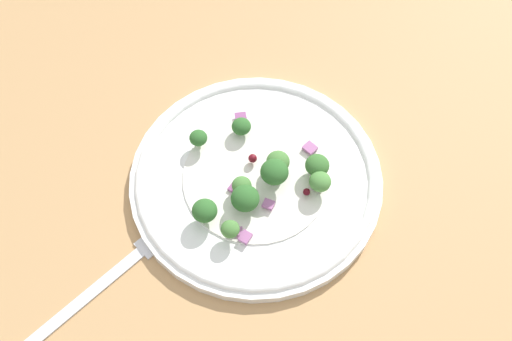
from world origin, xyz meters
TOP-DOWN VIEW (x-y plane):
  - ground_plane at (0.00, 0.00)cm, footprint 180.00×180.00cm
  - plate at (1.84, 0.88)cm, footprint 27.34×27.34cm
  - dressing_pool at (1.84, 0.88)cm, footprint 15.86×15.86cm
  - broccoli_floret_0 at (4.82, -1.42)cm, footprint 2.98×2.98cm
  - broccoli_floret_1 at (-4.06, -3.61)cm, footprint 1.97×1.97cm
  - broccoli_floret_2 at (-4.05, 1.35)cm, footprint 2.15×2.15cm
  - broccoli_floret_3 at (1.84, 3.36)cm, footprint 2.51×2.51cm
  - broccoli_floret_4 at (5.67, 6.57)cm, footprint 2.32×2.32cm
  - broccoli_floret_5 at (7.45, -3.98)cm, footprint 1.94×1.94cm
  - broccoli_floret_6 at (4.65, -5.74)cm, footprint 2.62×2.62cm
  - broccoli_floret_7 at (3.71, 7.09)cm, footprint 2.59×2.59cm
  - broccoli_floret_8 at (3.26, 2.39)cm, footprint 2.97×2.97cm
  - broccoli_floret_9 at (3.10, -1.19)cm, footprint 2.08×2.08cm
  - cranberry_0 at (0.42, 1.18)cm, footprint 0.96×0.96cm
  - cranberry_1 at (5.01, 6.27)cm, footprint 0.80×0.80cm
  - cranberry_2 at (5.81, 5.05)cm, footprint 0.79×0.79cm
  - onion_bit_0 at (0.71, 7.61)cm, footprint 1.72×1.68cm
  - onion_bit_1 at (-5.86, 1.90)cm, footprint 1.34×1.48cm
  - onion_bit_2 at (8.26, -2.69)cm, footprint 1.61×1.65cm
  - onion_bit_3 at (5.65, 0.84)cm, footprint 1.52×1.53cm
  - onion_bit_4 at (7.34, -3.13)cm, footprint 1.24×1.16cm
  - onion_bit_5 at (2.38, -1.79)cm, footprint 1.50×1.56cm
  - fork at (7.18, -17.21)cm, footprint 9.13×17.75cm

SIDE VIEW (x-z plane):
  - ground_plane at x=0.00cm, z-range -2.00..0.00cm
  - fork at x=7.18cm, z-range 0.00..0.50cm
  - plate at x=1.84cm, z-range 0.01..1.71cm
  - dressing_pool at x=1.84cm, z-range 1.20..1.40cm
  - onion_bit_4 at x=7.34cm, z-range 1.34..1.71cm
  - onion_bit_5 at x=2.38cm, z-range 1.35..1.77cm
  - cranberry_1 at x=5.01cm, z-range 1.31..2.11cm
  - onion_bit_1 at x=-5.86cm, z-range 1.52..1.92cm
  - onion_bit_2 at x=8.26cm, z-range 1.51..1.94cm
  - onion_bit_0 at x=0.71cm, z-range 1.53..1.97cm
  - onion_bit_3 at x=5.65cm, z-range 1.67..2.07cm
  - cranberry_2 at x=5.81cm, z-range 1.74..2.52cm
  - cranberry_0 at x=0.42cm, z-range 1.70..2.65cm
  - broccoli_floret_2 at x=-4.05cm, z-range 1.49..3.66cm
  - broccoli_floret_9 at x=3.10cm, z-range 1.75..3.86cm
  - broccoli_floret_1 at x=-4.06cm, z-range 1.90..3.90cm
  - broccoli_floret_5 at x=7.45cm, z-range 1.98..3.94cm
  - broccoli_floret_7 at x=3.71cm, z-range 1.69..4.31cm
  - broccoli_floret_3 at x=1.84cm, z-range 1.76..4.29cm
  - broccoli_floret_6 at x=4.65cm, z-range 1.70..4.35cm
  - broccoli_floret_4 at x=5.67cm, z-range 1.89..4.24cm
  - broccoli_floret_0 at x=4.82cm, z-range 1.61..4.63cm
  - broccoli_floret_8 at x=3.26cm, z-range 2.19..5.20cm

